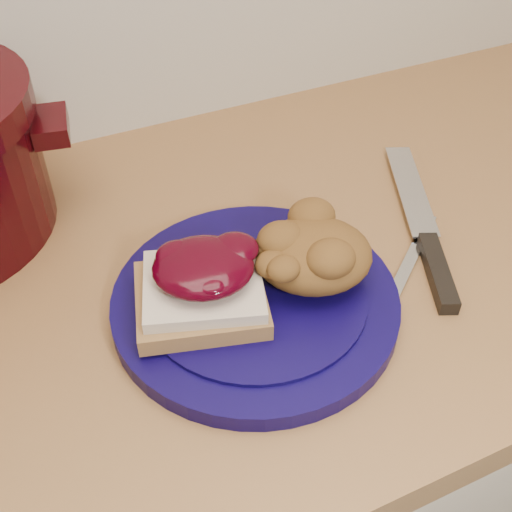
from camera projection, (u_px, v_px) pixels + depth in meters
name	position (u px, v px, depth m)	size (l,w,h in m)	color
base_cabinet	(222.00, 487.00, 1.00)	(4.00, 0.60, 0.86)	beige
plate	(255.00, 302.00, 0.63)	(0.28, 0.28, 0.02)	#0A0439
sandwich	(202.00, 284.00, 0.59)	(0.14, 0.13, 0.06)	olive
stuffing_mound	(313.00, 255.00, 0.62)	(0.11, 0.10, 0.06)	brown
chef_knife	(430.00, 247.00, 0.69)	(0.14, 0.27, 0.02)	black
butter_knife	(410.00, 260.00, 0.68)	(0.17, 0.01, 0.00)	silver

